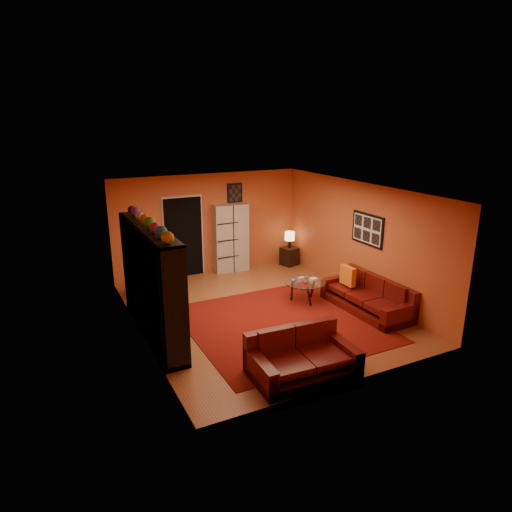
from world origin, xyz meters
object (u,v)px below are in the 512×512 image
coffee_table (305,284)px  bowl_chair (148,282)px  storage_cabinet (231,238)px  table_lamp (290,237)px  loveseat (300,357)px  entertainment_unit (151,282)px  side_table (289,256)px  tv (154,285)px  sofa (369,297)px

coffee_table → bowl_chair: 3.60m
storage_cabinet → table_lamp: (1.64, -0.29, -0.09)m
bowl_chair → table_lamp: size_ratio=1.71×
loveseat → entertainment_unit: bearing=38.8°
loveseat → table_lamp: table_lamp is taller
table_lamp → side_table: bearing=0.0°
side_table → table_lamp: table_lamp is taller
side_table → entertainment_unit: bearing=-150.6°
table_lamp → loveseat: bearing=-118.7°
coffee_table → loveseat: bearing=-123.7°
tv → loveseat: (1.70, -2.42, -0.70)m
entertainment_unit → side_table: 5.17m
sofa → coffee_table: (-1.00, 1.00, 0.13)m
bowl_chair → side_table: bowl_chair is taller
coffee_table → storage_cabinet: size_ratio=0.51×
table_lamp → coffee_table: bearing=-113.2°
storage_cabinet → bowl_chair: size_ratio=2.36×
storage_cabinet → bowl_chair: (-2.43, -0.79, -0.57)m
entertainment_unit → table_lamp: entertainment_unit is taller
bowl_chair → tv: bearing=-99.3°
entertainment_unit → tv: (0.05, 0.01, -0.07)m
coffee_table → bowl_chair: bowl_chair is taller
coffee_table → storage_cabinet: storage_cabinet is taller
entertainment_unit → sofa: 4.57m
table_lamp → bowl_chair: bearing=-172.9°
loveseat → side_table: size_ratio=3.42×
loveseat → table_lamp: (2.70, 4.92, 0.53)m
coffee_table → table_lamp: 2.68m
table_lamp → sofa: bearing=-90.7°
entertainment_unit → coffee_table: (3.41, 0.07, -0.63)m
coffee_table → bowl_chair: bearing=147.5°
loveseat → table_lamp: 5.64m
tv → storage_cabinet: bearing=-44.7°
storage_cabinet → side_table: (1.64, -0.29, -0.65)m
sofa → coffee_table: 1.42m
tv → bowl_chair: size_ratio=1.20×
tv → table_lamp: (4.40, 2.50, -0.17)m
storage_cabinet → bowl_chair: 2.62m
tv → table_lamp: size_ratio=2.04×
tv → loveseat: bearing=-144.9°
tv → side_table: tv is taller
loveseat → side_table: bearing=-25.9°
coffee_table → side_table: bearing=66.8°
side_table → bowl_chair: bearing=-172.9°
bowl_chair → table_lamp: (4.08, 0.51, 0.48)m
tv → bowl_chair: bearing=-9.3°
loveseat → tv: bearing=37.9°
entertainment_unit → side_table: size_ratio=6.00×
sofa → storage_cabinet: 4.10m
entertainment_unit → coffee_table: size_ratio=3.26×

